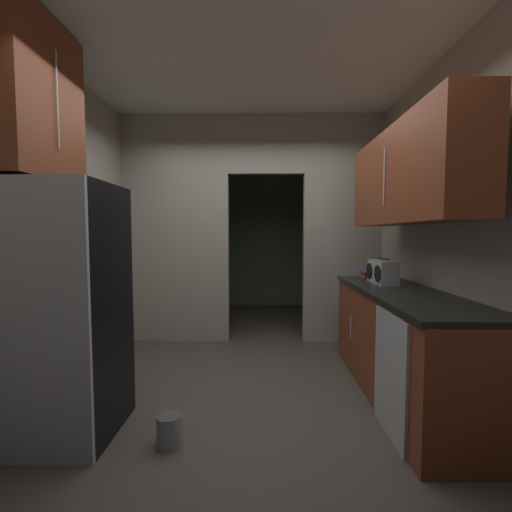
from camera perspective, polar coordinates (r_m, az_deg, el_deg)
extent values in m
plane|color=#47423D|center=(3.18, -1.51, -21.93)|extent=(20.00, 20.00, 0.00)
cube|color=silver|center=(3.66, -1.24, 27.89)|extent=(3.65, 7.15, 0.06)
cube|color=#9E998C|center=(4.57, -12.85, 4.20)|extent=(1.33, 0.12, 2.85)
cube|color=#9E998C|center=(4.56, 13.84, 4.18)|extent=(0.97, 0.12, 2.85)
cube|color=#9E998C|center=(4.58, 1.66, 17.68)|extent=(0.95, 0.12, 0.73)
cube|color=slate|center=(6.73, -0.15, 4.08)|extent=(3.25, 0.10, 2.85)
cube|color=slate|center=(5.84, -16.08, 4.01)|extent=(0.10, 2.28, 2.85)
cube|color=slate|center=(5.77, 15.53, 4.02)|extent=(0.10, 2.28, 2.85)
cube|color=#9E998C|center=(3.00, -36.02, 3.92)|extent=(0.10, 4.08, 2.85)
cube|color=#9E998C|center=(2.86, 33.87, 4.05)|extent=(0.10, 4.08, 2.85)
cube|color=black|center=(2.74, -28.98, -7.75)|extent=(0.72, 0.66, 1.71)
cube|color=#B7BABC|center=(2.45, -33.07, -9.19)|extent=(0.72, 0.03, 1.71)
cube|color=brown|center=(3.27, 22.70, -13.38)|extent=(0.60, 2.08, 0.86)
cube|color=black|center=(3.17, 22.90, -5.60)|extent=(0.64, 2.08, 0.04)
cylinder|color=#B7BABC|center=(2.75, 20.11, -15.70)|extent=(0.01, 0.01, 0.22)
cylinder|color=#B7BABC|center=(3.59, 15.22, -11.02)|extent=(0.01, 0.01, 0.22)
cube|color=#B7BABC|center=(2.66, 21.05, -17.62)|extent=(0.02, 0.56, 0.84)
cube|color=brown|center=(3.17, 23.34, 11.82)|extent=(0.34, 1.87, 0.77)
cylinder|color=#B7BABC|center=(3.11, 20.16, 12.07)|extent=(0.01, 0.01, 0.46)
cube|color=brown|center=(3.02, -32.84, 20.61)|extent=(0.34, 0.79, 1.09)
cylinder|color=#B7BABC|center=(2.93, -29.66, 21.28)|extent=(0.01, 0.01, 0.65)
cube|color=#B2B2B7|center=(3.53, 19.97, -2.49)|extent=(0.17, 0.41, 0.22)
cylinder|color=#262626|center=(3.52, 20.01, -0.39)|extent=(0.02, 0.28, 0.02)
cylinder|color=black|center=(3.39, 19.20, -2.72)|extent=(0.01, 0.15, 0.15)
cylinder|color=black|center=(3.62, 17.99, -2.30)|extent=(0.01, 0.15, 0.15)
cube|color=gold|center=(3.96, 17.65, -3.28)|extent=(0.11, 0.13, 0.02)
cube|color=red|center=(3.95, 17.64, -2.97)|extent=(0.12, 0.16, 0.02)
cube|color=black|center=(3.96, 17.78, -2.66)|extent=(0.13, 0.12, 0.02)
cube|color=beige|center=(3.94, 17.83, -2.41)|extent=(0.13, 0.15, 0.02)
cube|color=#2D609E|center=(3.94, 17.62, -2.16)|extent=(0.15, 0.17, 0.01)
cylinder|color=#99999E|center=(2.60, -13.96, -25.95)|extent=(0.16, 0.16, 0.19)
cylinder|color=#4C4C51|center=(2.55, -14.00, -24.03)|extent=(0.16, 0.16, 0.01)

